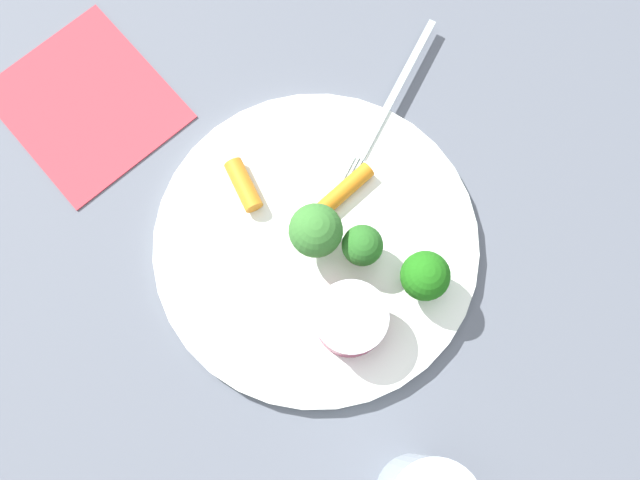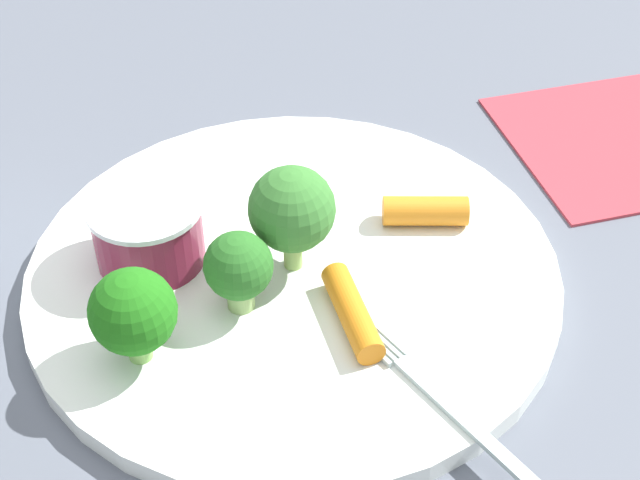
{
  "view_description": "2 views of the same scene",
  "coord_description": "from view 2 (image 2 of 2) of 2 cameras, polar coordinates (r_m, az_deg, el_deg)",
  "views": [
    {
      "loc": [
        0.13,
        0.1,
        0.62
      ],
      "look_at": [
        0.0,
        0.0,
        0.03
      ],
      "focal_mm": 41.26,
      "sensor_mm": 36.0,
      "label": 1
    },
    {
      "loc": [
        -0.33,
        0.14,
        0.34
      ],
      "look_at": [
        -0.0,
        -0.01,
        0.03
      ],
      "focal_mm": 51.79,
      "sensor_mm": 36.0,
      "label": 2
    }
  ],
  "objects": [
    {
      "name": "napkin",
      "position": [
        0.63,
        18.74,
        6.01
      ],
      "size": [
        0.16,
        0.18,
        0.0
      ],
      "primitive_type": "cube",
      "rotation": [
        0.0,
        0.0,
        -0.18
      ],
      "color": "#B53740",
      "rests_on": "ground_plane"
    },
    {
      "name": "fork",
      "position": [
        0.41,
        10.4,
        -12.28
      ],
      "size": [
        0.18,
        0.04,
        0.0
      ],
      "color": "#B0C3C0",
      "rests_on": "plate"
    },
    {
      "name": "broccoli_floret_2",
      "position": [
        0.45,
        -5.06,
        -1.71
      ],
      "size": [
        0.03,
        0.03,
        0.04
      ],
      "color": "#96BA6D",
      "rests_on": "plate"
    },
    {
      "name": "carrot_stick_0",
      "position": [
        0.51,
        6.46,
        1.87
      ],
      "size": [
        0.04,
        0.05,
        0.02
      ],
      "primitive_type": "cylinder",
      "rotation": [
        1.57,
        0.0,
        2.69
      ],
      "color": "orange",
      "rests_on": "plate"
    },
    {
      "name": "broccoli_floret_0",
      "position": [
        0.46,
        -1.79,
        2.0
      ],
      "size": [
        0.04,
        0.04,
        0.06
      ],
      "color": "#99C367",
      "rests_on": "plate"
    },
    {
      "name": "sauce_cup",
      "position": [
        0.48,
        -10.58,
        0.53
      ],
      "size": [
        0.06,
        0.06,
        0.04
      ],
      "color": "maroon",
      "rests_on": "plate"
    },
    {
      "name": "carrot_stick_1",
      "position": [
        0.45,
        2.01,
        -4.47
      ],
      "size": [
        0.06,
        0.02,
        0.01
      ],
      "primitive_type": "cylinder",
      "rotation": [
        1.57,
        0.0,
        4.55
      ],
      "color": "orange",
      "rests_on": "plate"
    },
    {
      "name": "plate",
      "position": [
        0.49,
        -1.65,
        -2.06
      ],
      "size": [
        0.28,
        0.28,
        0.01
      ],
      "primitive_type": "cylinder",
      "color": "white",
      "rests_on": "ground_plane"
    },
    {
      "name": "broccoli_floret_1",
      "position": [
        0.43,
        -11.48,
        -4.41
      ],
      "size": [
        0.04,
        0.04,
        0.05
      ],
      "color": "#87BD5E",
      "rests_on": "plate"
    },
    {
      "name": "ground_plane",
      "position": [
        0.49,
        -1.63,
        -2.57
      ],
      "size": [
        2.4,
        2.4,
        0.0
      ],
      "primitive_type": "plane",
      "color": "#565C67"
    }
  ]
}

